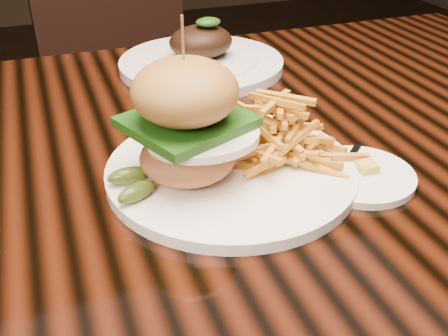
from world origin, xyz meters
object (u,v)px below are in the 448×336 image
object	(u,v)px
dining_table	(192,186)
chair_far	(125,69)
far_dish	(201,59)
burger_plate	(228,136)

from	to	relation	value
dining_table	chair_far	bearing A→B (deg)	86.52
far_dish	chair_far	xyz separation A→B (m)	(-0.05, 0.61, -0.23)
burger_plate	chair_far	world-z (taller)	burger_plate
dining_table	burger_plate	xyz separation A→B (m)	(0.02, -0.10, 0.13)
burger_plate	far_dish	world-z (taller)	burger_plate
chair_far	dining_table	bearing A→B (deg)	-98.02
burger_plate	far_dish	xyz separation A→B (m)	(0.09, 0.38, -0.04)
burger_plate	chair_far	size ratio (longest dim) A/B	0.34
far_dish	chair_far	distance (m)	0.66
dining_table	far_dish	bearing A→B (deg)	69.00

